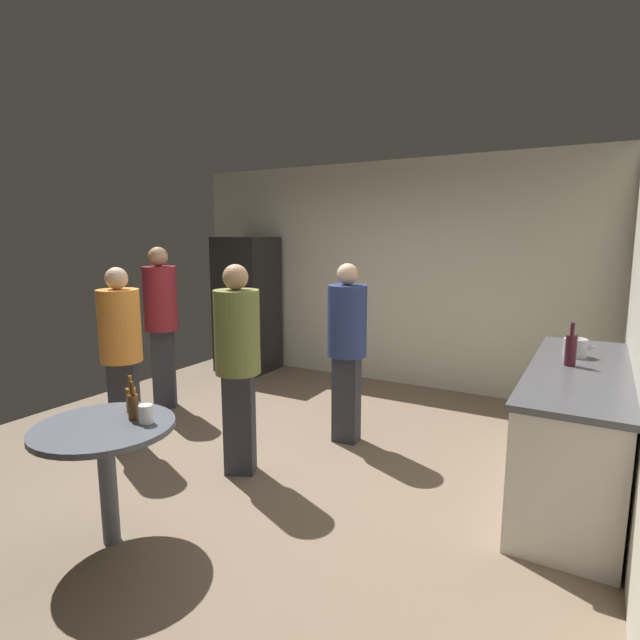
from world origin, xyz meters
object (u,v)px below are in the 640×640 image
Objects in this scene: refrigerator at (247,304)px; person_in_orange_shirt at (121,345)px; wine_bottle_on_counter at (571,349)px; person_in_navy_shirt at (347,340)px; beer_bottle_amber at (131,399)px; person_in_maroon_shirt at (161,315)px; person_in_olive_shirt at (238,354)px; kettle at (575,347)px; beer_bottle_brown at (133,406)px; foreground_table at (105,442)px; plastic_cup_white at (146,414)px.

refrigerator reaches higher than person_in_orange_shirt.
wine_bottle_on_counter is 1.74m from person_in_navy_shirt.
beer_bottle_amber is 2.23m from person_in_maroon_shirt.
person_in_olive_shirt reaches higher than person_in_navy_shirt.
kettle is at bearing 86.81° from wine_bottle_on_counter.
beer_bottle_amber is 1.00× the size of beer_bottle_brown.
foreground_table is 0.51× the size of person_in_orange_shirt.
person_in_orange_shirt is 0.97× the size of person_in_olive_shirt.
kettle reaches higher than beer_bottle_amber.
beer_bottle_amber is 0.14× the size of person_in_olive_shirt.
person_in_olive_shirt is 1.04m from person_in_navy_shirt.
person_in_olive_shirt is (0.03, 0.94, 0.12)m from beer_bottle_brown.
kettle is 0.30× the size of foreground_table.
refrigerator is 7.38× the size of kettle.
refrigerator is at bearing -130.14° from person_in_navy_shirt.
beer_bottle_brown is 0.12m from plastic_cup_white.
person_in_navy_shirt is at bearing 79.28° from plastic_cup_white.
refrigerator is at bearing 160.18° from wine_bottle_on_counter.
foreground_table is 2.45m from person_in_maroon_shirt.
wine_bottle_on_counter is 3.14m from foreground_table.
beer_bottle_brown is 0.15× the size of person_in_orange_shirt.
refrigerator is 7.83× the size of beer_bottle_amber.
beer_bottle_amber is 0.88m from person_in_olive_shirt.
plastic_cup_white is at bearing -17.06° from person_in_navy_shirt.
kettle is 1.80m from person_in_navy_shirt.
person_in_orange_shirt is at bearing 146.07° from plastic_cup_white.
beer_bottle_brown is 2.37m from person_in_maroon_shirt.
foreground_table is at bearing 11.68° from person_in_orange_shirt.
plastic_cup_white is (-2.09, -1.97, -0.23)m from wine_bottle_on_counter.
beer_bottle_brown is 1.95m from person_in_navy_shirt.
beer_bottle_amber is (-0.03, 0.23, 0.19)m from foreground_table.
foreground_table is at bearing -144.32° from plastic_cup_white.
person_in_maroon_shirt is 1.05m from person_in_orange_shirt.
foreground_table is 7.27× the size of plastic_cup_white.
kettle is (4.01, -1.12, 0.07)m from refrigerator.
plastic_cup_white is 1.93m from person_in_navy_shirt.
kettle is 0.14× the size of person_in_maroon_shirt.
person_in_navy_shirt reaches higher than foreground_table.
person_in_olive_shirt reaches higher than plastic_cup_white.
person_in_maroon_shirt is (-1.73, 1.74, 0.21)m from plastic_cup_white.
refrigerator reaches higher than person_in_maroon_shirt.
beer_bottle_brown is at bearing -134.25° from kettle.
person_in_navy_shirt is at bearing 129.91° from person_in_olive_shirt.
wine_bottle_on_counter is at bearing 55.51° from person_in_maroon_shirt.
beer_bottle_amber is at bearing 98.38° from foreground_table.
plastic_cup_white is 1.48m from person_in_orange_shirt.
beer_bottle_brown is (1.79, -3.40, -0.08)m from refrigerator.
kettle reaches higher than beer_bottle_brown.
person_in_olive_shirt is at bearing -154.92° from wine_bottle_on_counter.
refrigerator is 2.25× the size of foreground_table.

